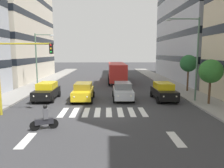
# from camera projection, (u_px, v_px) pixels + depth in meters

# --- Properties ---
(ground_plane) EXTENTS (180.00, 180.00, 0.00)m
(ground_plane) POSITION_uv_depth(u_px,v_px,m) (103.00, 112.00, 17.16)
(ground_plane) COLOR #38383A
(sidewalk_left) EXTENTS (3.15, 90.00, 0.15)m
(sidewalk_left) POSITION_uv_depth(u_px,v_px,m) (224.00, 110.00, 17.38)
(sidewalk_left) COLOR gray
(sidewalk_left) RESTS_ON ground_plane
(building_left_block_0) EXTENTS (9.95, 21.87, 22.26)m
(building_left_block_0) POSITION_uv_depth(u_px,v_px,m) (201.00, 14.00, 36.32)
(building_left_block_0) COLOR #ADB2BC
(building_left_block_0) RESTS_ON ground_plane
(crosswalk_markings) EXTENTS (6.75, 2.80, 0.01)m
(crosswalk_markings) POSITION_uv_depth(u_px,v_px,m) (103.00, 112.00, 17.16)
(crosswalk_markings) COLOR silver
(crosswalk_markings) RESTS_ON ground_plane
(lane_arrow_0) EXTENTS (0.50, 2.20, 0.01)m
(lane_arrow_0) POSITION_uv_depth(u_px,v_px,m) (176.00, 139.00, 11.81)
(lane_arrow_0) COLOR silver
(lane_arrow_0) RESTS_ON ground_plane
(lane_arrow_1) EXTENTS (0.50, 2.20, 0.01)m
(lane_arrow_1) POSITION_uv_depth(u_px,v_px,m) (26.00, 140.00, 11.62)
(lane_arrow_1) COLOR silver
(lane_arrow_1) RESTS_ON ground_plane
(car_0) EXTENTS (2.02, 4.44, 1.72)m
(car_0) POSITION_uv_depth(u_px,v_px,m) (164.00, 91.00, 21.48)
(car_0) COLOR black
(car_0) RESTS_ON ground_plane
(car_1) EXTENTS (2.02, 4.44, 1.72)m
(car_1) POSITION_uv_depth(u_px,v_px,m) (123.00, 91.00, 21.66)
(car_1) COLOR #B2B7BC
(car_1) RESTS_ON ground_plane
(car_2) EXTENTS (2.02, 4.44, 1.72)m
(car_2) POSITION_uv_depth(u_px,v_px,m) (83.00, 91.00, 21.30)
(car_2) COLOR gold
(car_2) RESTS_ON ground_plane
(car_3) EXTENTS (2.02, 4.44, 1.72)m
(car_3) POSITION_uv_depth(u_px,v_px,m) (47.00, 91.00, 21.58)
(car_3) COLOR black
(car_3) RESTS_ON ground_plane
(bus_behind_traffic) EXTENTS (2.78, 10.50, 3.00)m
(bus_behind_traffic) POSITION_uv_depth(u_px,v_px,m) (117.00, 71.00, 34.44)
(bus_behind_traffic) COLOR red
(bus_behind_traffic) RESTS_ON ground_plane
(motorcycle_with_rider) EXTENTS (1.62, 0.70, 1.57)m
(motorcycle_with_rider) POSITION_uv_depth(u_px,v_px,m) (45.00, 119.00, 13.18)
(motorcycle_with_rider) COLOR black
(motorcycle_with_rider) RESTS_ON ground_plane
(traffic_light_gantry) EXTENTS (4.15, 0.36, 5.50)m
(traffic_light_gantry) POSITION_uv_depth(u_px,v_px,m) (14.00, 66.00, 15.89)
(traffic_light_gantry) COLOR #AD991E
(traffic_light_gantry) RESTS_ON ground_plane
(street_lamp_left) EXTENTS (3.16, 0.28, 7.68)m
(street_lamp_left) POSITION_uv_depth(u_px,v_px,m) (192.00, 51.00, 19.98)
(street_lamp_left) COLOR #4C6B56
(street_lamp_left) RESTS_ON sidewalk_left
(street_lamp_right) EXTENTS (2.41, 0.28, 6.89)m
(street_lamp_right) POSITION_uv_depth(u_px,v_px,m) (39.00, 55.00, 27.54)
(street_lamp_right) COLOR #4C6B56
(street_lamp_right) RESTS_ON sidewalk_right
(street_tree_0) EXTENTS (2.07, 2.07, 3.94)m
(street_tree_0) POSITION_uv_depth(u_px,v_px,m) (211.00, 71.00, 18.99)
(street_tree_0) COLOR #513823
(street_tree_0) RESTS_ON sidewalk_left
(street_tree_1) EXTENTS (1.98, 1.98, 4.27)m
(street_tree_1) POSITION_uv_depth(u_px,v_px,m) (188.00, 64.00, 25.45)
(street_tree_1) COLOR #513823
(street_tree_1) RESTS_ON sidewalk_left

